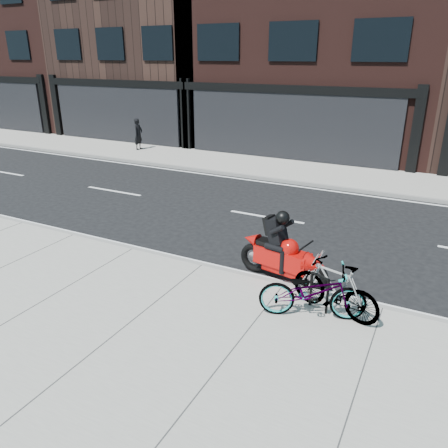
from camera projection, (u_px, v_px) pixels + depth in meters
The scene contains 11 objects.
ground at pixel (239, 240), 11.75m from camera, with size 120.00×120.00×0.00m, color black.
sidewalk_near at pixel (115, 337), 7.58m from camera, with size 60.00×6.00×0.13m, color gray.
sidewalk_far at pixel (318, 173), 18.16m from camera, with size 60.00×3.50×0.13m, color gray.
building_west at pixel (46, 23), 30.71m from camera, with size 10.00×10.00×13.50m, color black.
building_midwest at pixel (164, 32), 26.73m from camera, with size 10.00×10.00×12.00m, color black.
building_center at pixel (328, 0), 22.01m from camera, with size 12.00×10.00×14.50m, color black.
bike_rack at pixel (319, 289), 8.16m from camera, with size 0.41×0.20×0.73m.
bicycle_front at pixel (313, 292), 7.90m from camera, with size 0.68×1.94×1.02m, color gray.
bicycle_rear at pixel (335, 288), 8.00m from camera, with size 0.50×1.76×1.06m, color gray.
motorcycle at pixel (287, 254), 9.36m from camera, with size 2.16×0.78×1.62m.
pedestrian at pixel (138, 134), 22.16m from camera, with size 0.57×0.37×1.55m, color black.
Camera 1 is at (4.59, -9.79, 4.64)m, focal length 35.00 mm.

